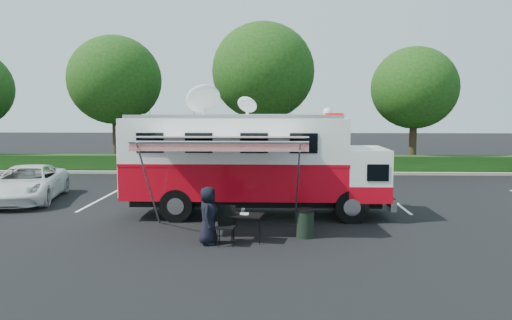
{
  "coord_description": "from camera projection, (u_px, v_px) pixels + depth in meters",
  "views": [
    {
      "loc": [
        0.61,
        -17.19,
        3.73
      ],
      "look_at": [
        0.0,
        0.5,
        1.9
      ],
      "focal_mm": 35.0,
      "sensor_mm": 36.0,
      "label": 1
    }
  ],
  "objects": [
    {
      "name": "ground_plane",
      "position": [
        256.0,
        215.0,
        17.49
      ],
      "size": [
        120.0,
        120.0,
        0.0
      ],
      "primitive_type": "plane",
      "color": "black",
      "rests_on": "ground"
    },
    {
      "name": "back_border",
      "position": [
        282.0,
        87.0,
        29.77
      ],
      "size": [
        60.0,
        6.14,
        8.87
      ],
      "color": "#9E998E",
      "rests_on": "ground_plane"
    },
    {
      "name": "stall_lines",
      "position": [
        246.0,
        200.0,
        20.49
      ],
      "size": [
        24.12,
        5.5,
        0.01
      ],
      "color": "silver",
      "rests_on": "ground_plane"
    },
    {
      "name": "command_truck",
      "position": [
        253.0,
        162.0,
        17.3
      ],
      "size": [
        9.08,
        2.5,
        4.36
      ],
      "color": "black",
      "rests_on": "ground_plane"
    },
    {
      "name": "awning",
      "position": [
        222.0,
        140.0,
        14.65
      ],
      "size": [
        4.96,
        2.57,
        2.99
      ],
      "color": "silver",
      "rests_on": "ground_plane"
    },
    {
      "name": "white_suv",
      "position": [
        28.0,
        201.0,
        20.18
      ],
      "size": [
        3.29,
        5.5,
        1.43
      ],
      "primitive_type": "imported",
      "rotation": [
        0.0,
        0.0,
        0.19
      ],
      "color": "silver",
      "rests_on": "ground_plane"
    },
    {
      "name": "person",
      "position": [
        208.0,
        244.0,
        13.78
      ],
      "size": [
        0.55,
        0.81,
        1.6
      ],
      "primitive_type": "imported",
      "rotation": [
        0.0,
        0.0,
        1.52
      ],
      "color": "black",
      "rests_on": "ground_plane"
    },
    {
      "name": "folding_table",
      "position": [
        246.0,
        216.0,
        13.92
      ],
      "size": [
        1.04,
        0.83,
        0.79
      ],
      "color": "black",
      "rests_on": "ground_plane"
    },
    {
      "name": "folding_chair",
      "position": [
        226.0,
        221.0,
        13.71
      ],
      "size": [
        0.59,
        0.61,
        1.07
      ],
      "color": "black",
      "rests_on": "ground_plane"
    },
    {
      "name": "trash_bin",
      "position": [
        305.0,
        223.0,
        14.46
      ],
      "size": [
        0.55,
        0.55,
        0.83
      ],
      "color": "black",
      "rests_on": "ground_plane"
    }
  ]
}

